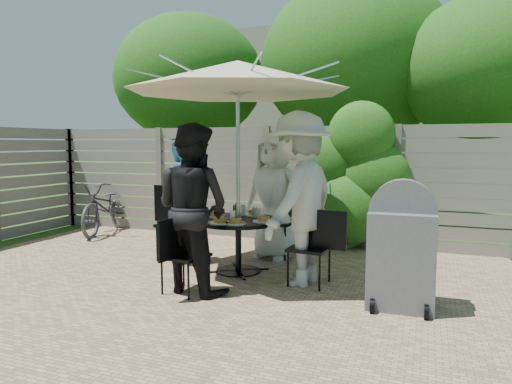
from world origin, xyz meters
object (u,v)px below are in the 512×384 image
at_px(person_back, 273,197).
at_px(bbq_grill, 401,251).
at_px(plate_left, 215,215).
at_px(person_left, 186,202).
at_px(bicycle, 106,207).
at_px(glass_back, 243,210).
at_px(patio_table, 238,235).
at_px(syrup_jug, 237,212).
at_px(glass_right, 261,214).
at_px(umbrella, 238,77).
at_px(glass_front, 233,217).
at_px(plate_right, 264,220).
at_px(plate_back, 255,213).
at_px(plate_front, 220,221).
at_px(person_front, 193,209).
at_px(plate_extra, 236,222).
at_px(coffee_cup, 255,212).
at_px(chair_back, 278,235).
at_px(chair_front, 185,271).
at_px(chair_right, 310,263).
at_px(person_right, 300,199).

distance_m(person_back, bbq_grill, 2.24).
bearing_deg(bbq_grill, plate_left, 162.78).
height_order(person_left, bicycle, person_left).
distance_m(person_left, glass_back, 0.77).
distance_m(patio_table, syrup_jug, 0.29).
bearing_deg(person_left, glass_right, -84.50).
xyz_separation_m(patio_table, bbq_grill, (1.91, -0.57, 0.10)).
bearing_deg(bicycle, patio_table, -41.22).
bearing_deg(umbrella, glass_front, -80.06).
bearing_deg(glass_back, plate_right, -41.24).
xyz_separation_m(plate_back, plate_front, (-0.15, -0.70, 0.00)).
height_order(person_front, bicycle, person_front).
distance_m(person_left, plate_right, 1.20).
relative_size(glass_right, bbq_grill, 0.11).
distance_m(person_left, plate_extra, 1.06).
bearing_deg(plate_back, coffee_cup, -66.52).
height_order(chair_back, bbq_grill, bbq_grill).
relative_size(chair_back, person_back, 0.59).
height_order(glass_right, coffee_cup, glass_right).
xyz_separation_m(umbrella, plate_right, (0.35, -0.08, -1.66)).
xyz_separation_m(chair_front, glass_back, (0.15, 1.22, 0.48)).
height_order(chair_back, person_front, person_front).
bearing_deg(chair_front, person_back, -2.39).
bearing_deg(person_front, glass_front, -100.42).
relative_size(chair_front, person_front, 0.47).
xyz_separation_m(chair_back, glass_right, (0.08, -0.90, 0.43)).
bearing_deg(person_front, plate_extra, -108.76).
height_order(coffee_cup, bbq_grill, bbq_grill).
bearing_deg(chair_right, plate_back, -27.58).
bearing_deg(chair_right, patio_table, -7.10).
relative_size(patio_table, plate_back, 4.62).
distance_m(syrup_jug, coffee_cup, 0.23).
bearing_deg(plate_left, chair_front, -81.55).
distance_m(umbrella, coffee_cup, 1.64).
height_order(chair_right, glass_back, chair_right).
relative_size(person_back, glass_right, 12.20).
bearing_deg(chair_front, person_front, -2.16).
bearing_deg(bbq_grill, chair_back, 137.15).
bearing_deg(glass_front, chair_right, 4.86).
height_order(plate_front, coffee_cup, coffee_cup).
height_order(person_left, glass_front, person_left).
bearing_deg(coffee_cup, plate_extra, -93.31).
distance_m(plate_right, glass_back, 0.53).
bearing_deg(plate_extra, umbrella, 108.90).
xyz_separation_m(umbrella, plate_front, (-0.08, -0.35, -1.66)).
bearing_deg(plate_front, plate_back, 77.94).
bearing_deg(person_front, person_right, -135.00).
xyz_separation_m(plate_extra, glass_back, (-0.16, 0.61, 0.05)).
bearing_deg(umbrella, plate_right, -12.06).
relative_size(person_right, bicycle, 1.08).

